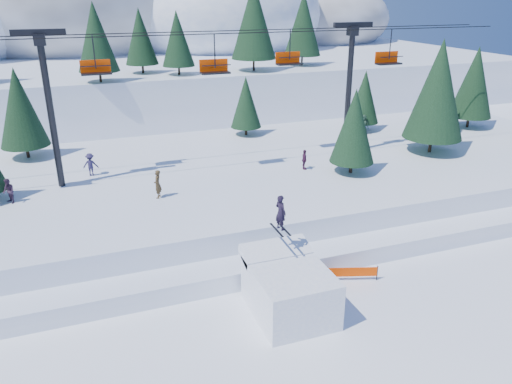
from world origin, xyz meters
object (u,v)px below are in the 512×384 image
object	(u,v)px
jump_kicker	(289,288)
banner_near	(352,272)
chairlift	(197,77)
banner_far	(403,246)

from	to	relation	value
jump_kicker	banner_near	distance (m)	4.71
jump_kicker	chairlift	xyz separation A→B (m)	(-0.45, 15.50, 7.99)
banner_near	jump_kicker	bearing A→B (deg)	-162.48
banner_near	banner_far	world-z (taller)	same
jump_kicker	chairlift	bearing A→B (deg)	91.67
jump_kicker	chairlift	distance (m)	17.44
chairlift	banner_far	bearing A→B (deg)	-53.12
banner_near	banner_far	xyz separation A→B (m)	(4.48, 1.63, 0.00)
chairlift	banner_near	world-z (taller)	chairlift
jump_kicker	banner_near	xyz separation A→B (m)	(4.43, 1.40, -0.79)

